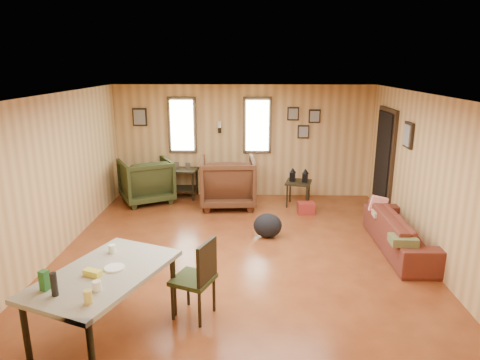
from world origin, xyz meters
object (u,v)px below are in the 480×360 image
object	(u,v)px
sofa	(407,226)
recliner_brown	(228,180)
end_table	(183,178)
recliner_green	(146,178)
dining_table	(103,279)
side_table	(299,180)

from	to	relation	value
sofa	recliner_brown	bearing A→B (deg)	54.22
end_table	recliner_green	bearing A→B (deg)	-155.17
recliner_brown	dining_table	xyz separation A→B (m)	(-1.02, -4.45, 0.16)
side_table	dining_table	bearing A→B (deg)	-118.67
sofa	recliner_green	xyz separation A→B (m)	(-4.61, 2.30, 0.10)
end_table	side_table	xyz separation A→B (m)	(2.43, -0.51, 0.10)
end_table	dining_table	size ratio (longest dim) A/B	0.44
sofa	dining_table	xyz separation A→B (m)	(-3.91, -2.37, 0.31)
sofa	end_table	distance (m)	4.69
recliner_green	end_table	xyz separation A→B (m)	(0.72, 0.33, -0.07)
side_table	recliner_green	bearing A→B (deg)	176.88
recliner_brown	recliner_green	xyz separation A→B (m)	(-1.72, 0.22, -0.05)
sofa	end_table	world-z (taller)	sofa
sofa	side_table	distance (m)	2.58
side_table	sofa	bearing A→B (deg)	-55.72
recliner_brown	dining_table	size ratio (longest dim) A/B	0.63
recliner_brown	sofa	bearing A→B (deg)	140.10
end_table	side_table	distance (m)	2.49
side_table	end_table	bearing A→B (deg)	168.22
recliner_brown	side_table	xyz separation A→B (m)	(1.44, 0.05, -0.02)
dining_table	sofa	bearing A→B (deg)	52.80
side_table	dining_table	size ratio (longest dim) A/B	0.45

